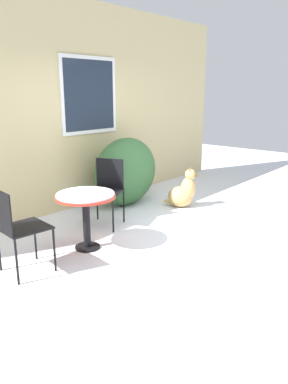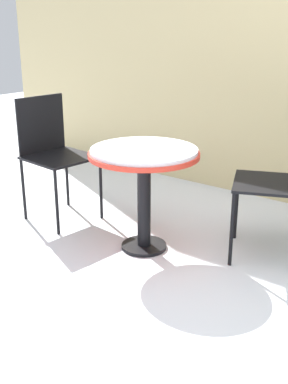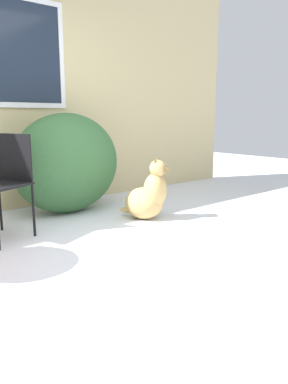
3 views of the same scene
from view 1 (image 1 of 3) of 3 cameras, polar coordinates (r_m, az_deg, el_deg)
The scene contains 7 objects.
ground_plane at distance 5.04m, azimuth 5.22°, elevation -7.23°, with size 16.00×16.00×0.00m, color white.
house_wall at distance 6.20m, azimuth -11.43°, elevation 12.57°, with size 8.00×0.10×3.31m.
shrub_left at distance 6.39m, azimuth -2.75°, elevation 3.11°, with size 1.32×0.71×1.15m.
patio_table at distance 4.62m, azimuth -8.88°, elevation -1.68°, with size 0.73×0.73×0.71m.
patio_chair_near_table at distance 5.45m, azimuth -5.75°, elevation 0.64°, with size 0.61×0.61×0.96m.
patio_chair_far_side at distance 4.16m, azimuth -18.78°, elevation -4.83°, with size 0.51×0.51×0.96m.
dog at distance 6.35m, azimuth 6.02°, elevation -0.10°, with size 0.53×0.57×0.68m.
Camera 1 is at (-3.80, -2.68, 1.92)m, focal length 35.00 mm.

